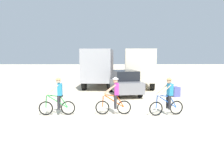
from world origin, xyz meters
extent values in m
plane|color=beige|center=(0.00, 0.00, 0.00)|extent=(120.00, 120.00, 0.00)
cube|color=#9E9EA3|center=(-1.20, 9.57, 2.00)|extent=(2.71, 5.34, 2.70)
cube|color=#B21E1E|center=(-0.99, 12.97, 1.50)|extent=(2.29, 1.63, 2.00)
cube|color=black|center=(-0.95, 13.67, 1.85)|extent=(2.03, 0.20, 0.80)
cylinder|color=black|center=(-2.02, 12.93, 0.50)|extent=(0.38, 1.02, 1.00)
cylinder|color=black|center=(0.02, 12.81, 0.50)|extent=(0.38, 1.02, 1.00)
cylinder|color=black|center=(-2.32, 7.95, 0.50)|extent=(0.38, 1.02, 1.00)
cylinder|color=black|center=(-0.28, 7.83, 0.50)|extent=(0.38, 1.02, 1.00)
cube|color=beige|center=(2.35, 9.59, 2.00)|extent=(2.71, 5.34, 2.70)
cube|color=#B21E1E|center=(2.56, 12.99, 1.50)|extent=(2.29, 1.63, 2.00)
cube|color=black|center=(2.60, 13.69, 1.85)|extent=(2.03, 0.20, 0.80)
cylinder|color=black|center=(1.53, 12.95, 0.50)|extent=(0.38, 1.02, 1.00)
cylinder|color=black|center=(3.57, 12.83, 0.50)|extent=(0.38, 1.02, 1.00)
cylinder|color=black|center=(1.23, 7.97, 0.50)|extent=(0.38, 1.02, 1.00)
cylinder|color=black|center=(3.26, 7.85, 0.50)|extent=(0.38, 1.02, 1.00)
cube|color=slate|center=(0.86, 5.79, 0.70)|extent=(2.43, 4.43, 0.76)
cube|color=black|center=(0.88, 5.65, 1.42)|extent=(1.93, 2.34, 0.68)
cylinder|color=black|center=(-0.13, 6.95, 0.32)|extent=(0.32, 0.67, 0.64)
cylinder|color=black|center=(1.41, 7.21, 0.32)|extent=(0.32, 0.67, 0.64)
cylinder|color=black|center=(0.30, 4.38, 0.32)|extent=(0.32, 0.67, 0.64)
cylinder|color=black|center=(1.84, 4.64, 0.32)|extent=(0.32, 0.67, 0.64)
torus|color=black|center=(-3.28, 0.06, 0.34)|extent=(0.68, 0.10, 0.68)
cylinder|color=silver|center=(-3.28, 0.06, 0.34)|extent=(0.08, 0.08, 0.08)
torus|color=black|center=(-2.23, 0.12, 0.34)|extent=(0.68, 0.10, 0.68)
cylinder|color=silver|center=(-2.23, 0.12, 0.34)|extent=(0.08, 0.08, 0.08)
cylinder|color=green|center=(-2.73, 0.09, 0.66)|extent=(1.03, 0.11, 0.68)
cylinder|color=green|center=(-2.90, 0.08, 0.94)|extent=(0.66, 0.09, 0.13)
cylinder|color=green|center=(-2.40, 0.11, 0.62)|extent=(0.39, 0.07, 0.59)
cylinder|color=green|center=(-3.25, 0.06, 0.66)|extent=(0.10, 0.06, 0.64)
cylinder|color=silver|center=(-3.23, 0.06, 0.98)|extent=(0.07, 0.52, 0.04)
cube|color=black|center=(-2.57, 0.10, 0.93)|extent=(0.25, 0.13, 0.06)
cube|color=teal|center=(-2.59, 0.10, 1.24)|extent=(0.22, 0.33, 0.56)
sphere|color=beige|center=(-2.65, 0.09, 1.64)|extent=(0.22, 0.22, 0.22)
cone|color=tan|center=(-2.65, 0.09, 1.77)|extent=(0.32, 0.32, 0.10)
cylinder|color=#26262B|center=(-2.65, -0.04, 0.63)|extent=(0.12, 0.12, 0.66)
cylinder|color=#26262B|center=(-2.66, 0.22, 0.63)|extent=(0.12, 0.12, 0.66)
cylinder|color=beige|center=(-2.92, -0.10, 1.23)|extent=(0.63, 0.13, 0.53)
cylinder|color=beige|center=(-2.94, 0.26, 1.23)|extent=(0.63, 0.06, 0.53)
torus|color=black|center=(-0.58, 0.17, 0.34)|extent=(0.68, 0.08, 0.68)
cylinder|color=silver|center=(-0.58, 0.17, 0.34)|extent=(0.08, 0.08, 0.08)
torus|color=black|center=(0.47, 0.19, 0.34)|extent=(0.68, 0.08, 0.68)
cylinder|color=silver|center=(0.47, 0.19, 0.34)|extent=(0.08, 0.08, 0.08)
cylinder|color=#E05119|center=(-0.03, 0.18, 0.66)|extent=(1.03, 0.07, 0.68)
cylinder|color=#E05119|center=(-0.21, 0.18, 0.94)|extent=(0.66, 0.07, 0.13)
cylinder|color=#E05119|center=(0.29, 0.19, 0.62)|extent=(0.39, 0.06, 0.59)
cylinder|color=#E05119|center=(-0.56, 0.17, 0.66)|extent=(0.10, 0.05, 0.64)
cylinder|color=silver|center=(-0.53, 0.17, 0.98)|extent=(0.05, 0.52, 0.04)
cube|color=black|center=(0.12, 0.18, 0.93)|extent=(0.24, 0.13, 0.06)
cube|color=#AD2D8C|center=(0.10, 0.18, 1.24)|extent=(0.21, 0.32, 0.56)
sphere|color=tan|center=(0.04, 0.18, 1.64)|extent=(0.22, 0.22, 0.22)
cone|color=silver|center=(0.04, 0.18, 1.77)|extent=(0.32, 0.32, 0.10)
cylinder|color=#26262B|center=(0.04, 0.05, 0.63)|extent=(0.12, 0.12, 0.66)
cylinder|color=#26262B|center=(0.04, 0.31, 0.63)|extent=(0.12, 0.12, 0.66)
cylinder|color=tan|center=(-0.23, -0.01, 1.23)|extent=(0.63, 0.11, 0.53)
cylinder|color=tan|center=(-0.24, 0.35, 1.23)|extent=(0.63, 0.08, 0.53)
torus|color=black|center=(1.96, -0.09, 0.34)|extent=(0.68, 0.19, 0.68)
cylinder|color=silver|center=(1.96, -0.09, 0.34)|extent=(0.09, 0.09, 0.08)
torus|color=black|center=(2.99, 0.12, 0.34)|extent=(0.68, 0.19, 0.68)
cylinder|color=silver|center=(2.99, 0.12, 0.34)|extent=(0.09, 0.09, 0.08)
cylinder|color=blue|center=(2.50, 0.02, 0.66)|extent=(1.02, 0.25, 0.68)
cylinder|color=blue|center=(2.33, -0.02, 0.94)|extent=(0.66, 0.18, 0.13)
cylinder|color=blue|center=(2.82, 0.08, 0.62)|extent=(0.39, 0.13, 0.59)
cylinder|color=blue|center=(1.98, -0.09, 0.66)|extent=(0.11, 0.07, 0.64)
cylinder|color=silver|center=(2.01, -0.08, 0.98)|extent=(0.14, 0.52, 0.04)
cube|color=black|center=(2.65, 0.05, 0.93)|extent=(0.26, 0.17, 0.06)
cube|color=teal|center=(2.63, 0.04, 1.24)|extent=(0.26, 0.35, 0.56)
sphere|color=tan|center=(2.57, 0.03, 1.64)|extent=(0.22, 0.22, 0.22)
cone|color=tan|center=(2.57, 0.03, 1.77)|extent=(0.32, 0.32, 0.10)
cylinder|color=#26262B|center=(2.60, -0.10, 0.63)|extent=(0.12, 0.12, 0.66)
cylinder|color=#26262B|center=(2.55, 0.16, 0.63)|extent=(0.12, 0.12, 0.66)
cylinder|color=tan|center=(2.34, -0.20, 1.23)|extent=(0.62, 0.21, 0.53)
cylinder|color=tan|center=(2.27, 0.15, 1.23)|extent=(0.63, 0.13, 0.53)
cube|color=#4C5199|center=(4.31, 4.95, 0.34)|extent=(0.66, 0.73, 0.67)
camera|label=1|loc=(-0.24, -10.58, 2.86)|focal=36.51mm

